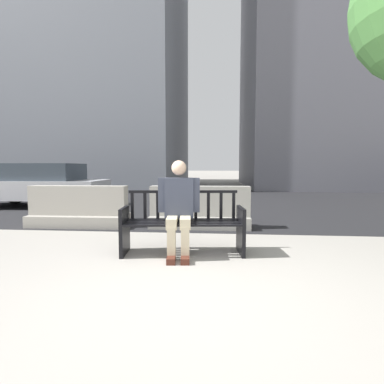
% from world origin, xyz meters
% --- Properties ---
extents(ground_plane, '(200.00, 200.00, 0.00)m').
position_xyz_m(ground_plane, '(0.00, 0.00, 0.00)').
color(ground_plane, gray).
extents(street_asphalt, '(120.00, 12.00, 0.01)m').
position_xyz_m(street_asphalt, '(0.00, 8.70, 0.00)').
color(street_asphalt, black).
rests_on(street_asphalt, ground).
extents(street_bench, '(1.73, 0.68, 0.88)m').
position_xyz_m(street_bench, '(-0.25, 1.42, 0.40)').
color(street_bench, black).
rests_on(street_bench, ground).
extents(seated_person, '(0.59, 0.75, 1.31)m').
position_xyz_m(seated_person, '(-0.30, 1.35, 0.69)').
color(seated_person, '#383D4C').
rests_on(seated_person, ground).
extents(jersey_barrier_centre, '(2.00, 0.69, 0.84)m').
position_xyz_m(jersey_barrier_centre, '(-0.12, 3.26, 0.34)').
color(jersey_barrier_centre, gray).
rests_on(jersey_barrier_centre, ground).
extents(jersey_barrier_left, '(2.01, 0.71, 0.84)m').
position_xyz_m(jersey_barrier_left, '(-2.62, 3.16, 0.34)').
color(jersey_barrier_left, '#9E998E').
rests_on(jersey_barrier_left, ground).
extents(car_sedan_mid, '(4.12, 1.97, 1.33)m').
position_xyz_m(car_sedan_mid, '(-5.27, 6.03, 0.68)').
color(car_sedan_mid, silver).
rests_on(car_sedan_mid, ground).
extents(building_centre_right, '(10.52, 10.99, 18.23)m').
position_xyz_m(building_centre_right, '(7.29, 17.75, 9.11)').
color(building_centre_right, slate).
rests_on(building_centre_right, ground).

